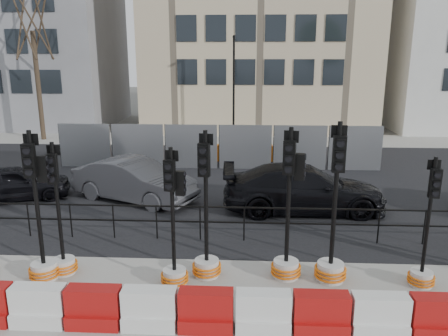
# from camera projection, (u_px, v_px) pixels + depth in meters

# --- Properties ---
(ground) EXTENTS (120.00, 120.00, 0.00)m
(ground) POSITION_uv_depth(u_px,v_px,m) (195.00, 260.00, 10.88)
(ground) COLOR #51514C
(ground) RESTS_ON ground
(sidewalk_near) EXTENTS (40.00, 6.00, 0.02)m
(sidewalk_near) POSITION_uv_depth(u_px,v_px,m) (177.00, 334.00, 7.97)
(sidewalk_near) COLOR gray
(sidewalk_near) RESTS_ON ground
(road) EXTENTS (40.00, 14.00, 0.03)m
(road) POSITION_uv_depth(u_px,v_px,m) (215.00, 181.00, 17.64)
(road) COLOR black
(road) RESTS_ON ground
(sidewalk_far) EXTENTS (40.00, 4.00, 0.02)m
(sidewalk_far) POSITION_uv_depth(u_px,v_px,m) (226.00, 139.00, 26.34)
(sidewalk_far) COLOR gray
(sidewalk_far) RESTS_ON ground
(building_grey) EXTENTS (11.00, 9.06, 14.00)m
(building_grey) POSITION_uv_depth(u_px,v_px,m) (34.00, 25.00, 31.05)
(building_grey) COLOR gray
(building_grey) RESTS_ON ground
(kerb_railing) EXTENTS (18.00, 0.04, 1.00)m
(kerb_railing) POSITION_uv_depth(u_px,v_px,m) (200.00, 217.00, 11.86)
(kerb_railing) COLOR black
(kerb_railing) RESTS_ON ground
(heras_fencing) EXTENTS (14.33, 1.72, 2.00)m
(heras_fencing) POSITION_uv_depth(u_px,v_px,m) (209.00, 150.00, 20.11)
(heras_fencing) COLOR gray
(heras_fencing) RESTS_ON ground
(lamp_post_far) EXTENTS (0.12, 0.56, 6.00)m
(lamp_post_far) POSITION_uv_depth(u_px,v_px,m) (234.00, 87.00, 24.52)
(lamp_post_far) COLOR black
(lamp_post_far) RESTS_ON ground
(tree_bare_far) EXTENTS (2.00, 2.00, 9.00)m
(tree_bare_far) POSITION_uv_depth(u_px,v_px,m) (32.00, 24.00, 24.73)
(tree_bare_far) COLOR #473828
(tree_bare_far) RESTS_ON ground
(barrier_row) EXTENTS (16.75, 0.50, 0.80)m
(barrier_row) POSITION_uv_depth(u_px,v_px,m) (178.00, 311.00, 8.08)
(barrier_row) COLOR #B30E14
(barrier_row) RESTS_ON ground
(traffic_signal_b) EXTENTS (0.68, 0.68, 3.44)m
(traffic_signal_b) POSITION_uv_depth(u_px,v_px,m) (42.00, 246.00, 9.73)
(traffic_signal_b) COLOR silver
(traffic_signal_b) RESTS_ON ground
(traffic_signal_c) EXTENTS (0.62, 0.62, 3.14)m
(traffic_signal_c) POSITION_uv_depth(u_px,v_px,m) (62.00, 248.00, 10.03)
(traffic_signal_c) COLOR silver
(traffic_signal_c) RESTS_ON ground
(traffic_signal_d) EXTENTS (0.62, 0.62, 3.13)m
(traffic_signal_d) POSITION_uv_depth(u_px,v_px,m) (174.00, 254.00, 9.51)
(traffic_signal_d) COLOR silver
(traffic_signal_d) RESTS_ON ground
(traffic_signal_e) EXTENTS (0.67, 0.67, 3.42)m
(traffic_signal_e) POSITION_uv_depth(u_px,v_px,m) (206.00, 248.00, 9.90)
(traffic_signal_e) COLOR silver
(traffic_signal_e) RESTS_ON ground
(traffic_signal_f) EXTENTS (0.69, 0.69, 3.49)m
(traffic_signal_f) POSITION_uv_depth(u_px,v_px,m) (287.00, 244.00, 9.81)
(traffic_signal_f) COLOR silver
(traffic_signal_f) RESTS_ON ground
(traffic_signal_g) EXTENTS (0.72, 0.72, 3.63)m
(traffic_signal_g) POSITION_uv_depth(u_px,v_px,m) (332.00, 250.00, 9.69)
(traffic_signal_g) COLOR silver
(traffic_signal_g) RESTS_ON ground
(traffic_signal_h) EXTENTS (0.58, 0.58, 2.94)m
(traffic_signal_h) POSITION_uv_depth(u_px,v_px,m) (423.00, 261.00, 9.50)
(traffic_signal_h) COLOR silver
(traffic_signal_h) RESTS_ON ground
(car_a) EXTENTS (3.77, 4.57, 1.24)m
(car_a) POSITION_uv_depth(u_px,v_px,m) (15.00, 183.00, 15.26)
(car_a) COLOR black
(car_a) RESTS_ON ground
(car_b) EXTENTS (4.92, 5.65, 1.47)m
(car_b) POSITION_uv_depth(u_px,v_px,m) (134.00, 180.00, 15.17)
(car_b) COLOR #4D4D52
(car_b) RESTS_ON ground
(car_c) EXTENTS (2.42, 5.35, 1.52)m
(car_c) POSITION_uv_depth(u_px,v_px,m) (304.00, 189.00, 14.15)
(car_c) COLOR black
(car_c) RESTS_ON ground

